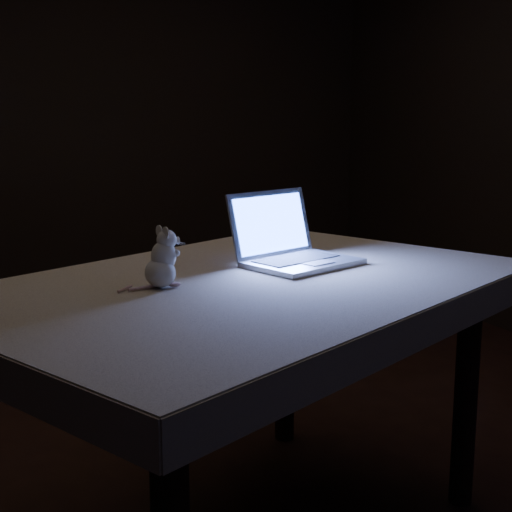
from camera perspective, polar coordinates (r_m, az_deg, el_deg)
name	(u,v)px	position (r m, az deg, el deg)	size (l,w,h in m)	color
floor	(222,448)	(3.08, -2.63, -14.54)	(5.00, 5.00, 0.00)	black
back_wall	(67,116)	(5.17, -14.30, 10.37)	(4.50, 0.04, 2.60)	black
table	(247,417)	(2.30, -0.68, -12.27)	(1.57, 1.01, 0.84)	black
tablecloth	(224,297)	(2.17, -2.47, -3.14)	(1.67, 1.11, 0.10)	beige
laptop	(303,230)	(2.35, 3.66, 2.04)	(0.34, 0.30, 0.23)	#A3A3A7
plush_mouse	(160,257)	(2.07, -7.42, -0.11)	(0.12, 0.12, 0.17)	silver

